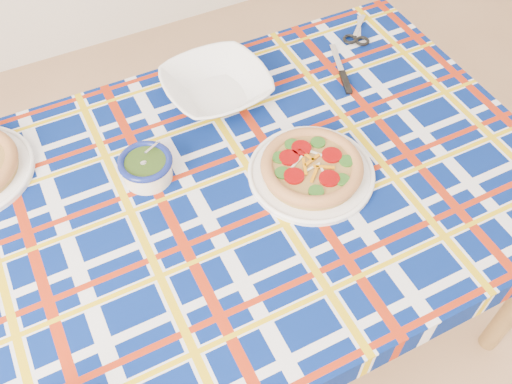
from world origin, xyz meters
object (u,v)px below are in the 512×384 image
main_focaccia_plate (312,167)px  serving_bowl (216,87)px  pesto_bowl (146,166)px  dining_table (229,210)px

main_focaccia_plate → serving_bowl: bearing=103.8°
pesto_bowl → dining_table: bearing=-40.0°
main_focaccia_plate → serving_bowl: (-0.08, 0.34, 0.00)m
main_focaccia_plate → serving_bowl: 0.35m
pesto_bowl → serving_bowl: size_ratio=0.47×
main_focaccia_plate → serving_bowl: serving_bowl is taller
pesto_bowl → serving_bowl: (0.25, 0.17, -0.00)m
dining_table → main_focaccia_plate: size_ratio=4.93×
dining_table → main_focaccia_plate: main_focaccia_plate is taller
dining_table → main_focaccia_plate: bearing=-12.5°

